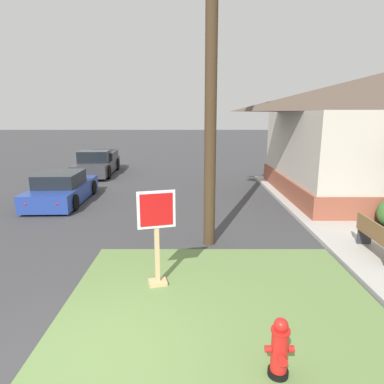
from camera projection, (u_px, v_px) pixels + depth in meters
name	position (u px, v px, depth m)	size (l,w,h in m)	color
ground_plane	(94.00, 365.00, 4.76)	(160.00, 160.00, 0.00)	#3D3D3F
grass_corner_patch	(222.00, 306.00, 6.18)	(5.79, 5.16, 0.08)	#668447
sidewalk_strip	(342.00, 228.00, 10.41)	(2.20, 17.41, 0.12)	#B2AFA8
fire_hydrant	(280.00, 349.00, 4.38)	(0.38, 0.34, 0.84)	black
stop_sign	(157.00, 240.00, 6.66)	(0.73, 0.37, 1.98)	tan
manhole_cover	(123.00, 259.00, 8.26)	(0.70, 0.70, 0.02)	black
parked_sedan_blue	(63.00, 189.00, 13.61)	(2.01, 4.40, 1.25)	#233D93
pickup_truck_charcoal	(98.00, 164.00, 20.04)	(2.24, 5.28, 1.48)	#38383D
street_bench	(377.00, 236.00, 8.17)	(0.44, 1.55, 0.85)	brown
utility_pole	(212.00, 30.00, 8.07)	(1.85, 0.31, 10.51)	#42301E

